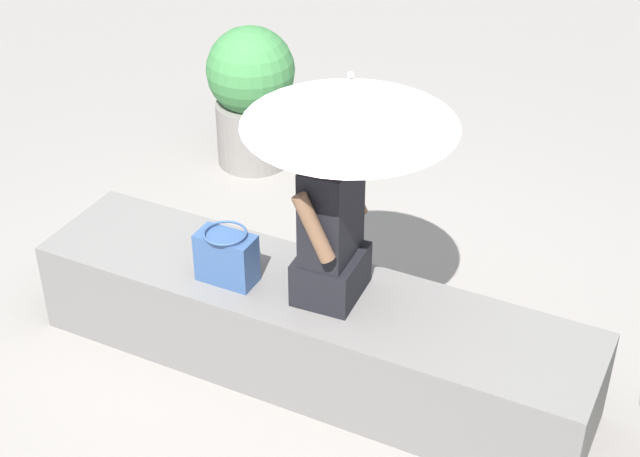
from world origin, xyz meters
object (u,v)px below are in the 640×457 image
object	(u,v)px
planter_near	(251,92)
handbag_black	(227,257)
person_seated	(331,223)
parasol	(350,102)

from	to	relation	value
planter_near	handbag_black	bearing A→B (deg)	116.66
person_seated	handbag_black	xyz separation A→B (m)	(0.49, 0.13, -0.25)
parasol	planter_near	size ratio (longest dim) A/B	1.16
parasol	person_seated	bearing A→B (deg)	45.20
person_seated	handbag_black	distance (m)	0.56
person_seated	planter_near	distance (m)	2.25
person_seated	planter_near	world-z (taller)	person_seated
handbag_black	parasol	bearing A→B (deg)	-161.46
parasol	handbag_black	xyz separation A→B (m)	(0.54, 0.18, -0.84)
handbag_black	planter_near	distance (m)	2.06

